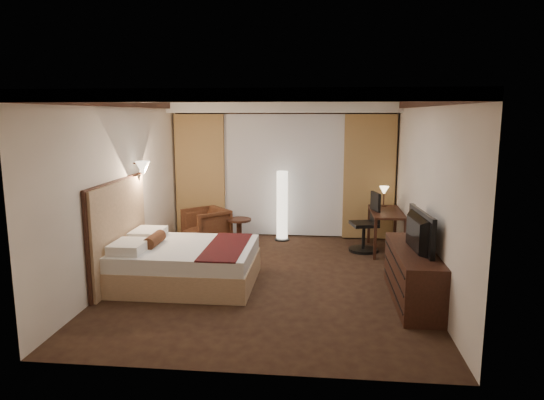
# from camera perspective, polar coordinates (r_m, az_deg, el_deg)

# --- Properties ---
(floor) EXTENTS (4.50, 5.50, 0.01)m
(floor) POSITION_cam_1_polar(r_m,az_deg,el_deg) (7.48, -0.32, -9.24)
(floor) COLOR black
(floor) RESTS_ON ground
(ceiling) EXTENTS (4.50, 5.50, 0.01)m
(ceiling) POSITION_cam_1_polar(r_m,az_deg,el_deg) (7.07, -0.34, 11.89)
(ceiling) COLOR white
(ceiling) RESTS_ON back_wall
(back_wall) EXTENTS (4.50, 0.02, 2.70)m
(back_wall) POSITION_cam_1_polar(r_m,az_deg,el_deg) (9.87, 1.39, 3.52)
(back_wall) COLOR beige
(back_wall) RESTS_ON floor
(left_wall) EXTENTS (0.02, 5.50, 2.70)m
(left_wall) POSITION_cam_1_polar(r_m,az_deg,el_deg) (7.72, -17.17, 1.24)
(left_wall) COLOR beige
(left_wall) RESTS_ON floor
(right_wall) EXTENTS (0.02, 5.50, 2.70)m
(right_wall) POSITION_cam_1_polar(r_m,az_deg,el_deg) (7.27, 17.60, 0.69)
(right_wall) COLOR beige
(right_wall) RESTS_ON floor
(crown_molding) EXTENTS (4.50, 5.50, 0.12)m
(crown_molding) POSITION_cam_1_polar(r_m,az_deg,el_deg) (7.07, -0.34, 11.41)
(crown_molding) COLOR black
(crown_molding) RESTS_ON ceiling
(soffit) EXTENTS (4.50, 0.50, 0.20)m
(soffit) POSITION_cam_1_polar(r_m,az_deg,el_deg) (9.55, 1.31, 10.82)
(soffit) COLOR white
(soffit) RESTS_ON ceiling
(curtain_sheer) EXTENTS (2.48, 0.04, 2.45)m
(curtain_sheer) POSITION_cam_1_polar(r_m,az_deg,el_deg) (9.80, 1.35, 2.88)
(curtain_sheer) COLOR silver
(curtain_sheer) RESTS_ON back_wall
(curtain_left_drape) EXTENTS (1.00, 0.14, 2.45)m
(curtain_left_drape) POSITION_cam_1_polar(r_m,az_deg,el_deg) (10.02, -8.43, 2.93)
(curtain_left_drape) COLOR #A18249
(curtain_left_drape) RESTS_ON back_wall
(curtain_right_drape) EXTENTS (1.00, 0.14, 2.45)m
(curtain_right_drape) POSITION_cam_1_polar(r_m,az_deg,el_deg) (9.76, 11.34, 2.66)
(curtain_right_drape) COLOR #A18249
(curtain_right_drape) RESTS_ON back_wall
(wall_sconce) EXTENTS (0.24, 0.24, 0.24)m
(wall_sconce) POSITION_cam_1_polar(r_m,az_deg,el_deg) (8.05, -14.95, 3.63)
(wall_sconce) COLOR white
(wall_sconce) RESTS_ON left_wall
(bed) EXTENTS (1.99, 1.56, 0.58)m
(bed) POSITION_cam_1_polar(r_m,az_deg,el_deg) (7.32, -10.01, -7.45)
(bed) COLOR white
(bed) RESTS_ON floor
(headboard) EXTENTS (0.12, 1.86, 1.50)m
(headboard) POSITION_cam_1_polar(r_m,az_deg,el_deg) (7.53, -17.52, -3.65)
(headboard) COLOR #A3845F
(headboard) RESTS_ON floor
(armchair) EXTENTS (1.01, 1.01, 0.76)m
(armchair) POSITION_cam_1_polar(r_m,az_deg,el_deg) (9.44, -7.75, -2.86)
(armchair) COLOR #452114
(armchair) RESTS_ON floor
(side_table) EXTENTS (0.46, 0.46, 0.51)m
(side_table) POSITION_cam_1_polar(r_m,az_deg,el_deg) (9.30, -3.88, -3.76)
(side_table) COLOR black
(side_table) RESTS_ON floor
(floor_lamp) EXTENTS (0.29, 0.29, 1.40)m
(floor_lamp) POSITION_cam_1_polar(r_m,az_deg,el_deg) (9.54, 1.20, -0.67)
(floor_lamp) COLOR white
(floor_lamp) RESTS_ON floor
(desk) EXTENTS (0.55, 1.23, 0.75)m
(desk) POSITION_cam_1_polar(r_m,az_deg,el_deg) (9.08, 13.24, -3.58)
(desk) COLOR black
(desk) RESTS_ON floor
(desk_lamp) EXTENTS (0.18, 0.18, 0.34)m
(desk_lamp) POSITION_cam_1_polar(r_m,az_deg,el_deg) (9.42, 13.02, 0.31)
(desk_lamp) COLOR #FFD899
(desk_lamp) RESTS_ON desk
(office_chair) EXTENTS (0.64, 0.64, 1.09)m
(office_chair) POSITION_cam_1_polar(r_m,az_deg,el_deg) (8.95, 10.78, -2.55)
(office_chair) COLOR black
(office_chair) RESTS_ON floor
(dresser) EXTENTS (0.50, 1.84, 0.71)m
(dresser) POSITION_cam_1_polar(r_m,az_deg,el_deg) (6.82, 16.20, -8.45)
(dresser) COLOR black
(dresser) RESTS_ON floor
(television) EXTENTS (0.71, 1.14, 0.14)m
(television) POSITION_cam_1_polar(r_m,az_deg,el_deg) (6.63, 16.23, -2.93)
(television) COLOR black
(television) RESTS_ON dresser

